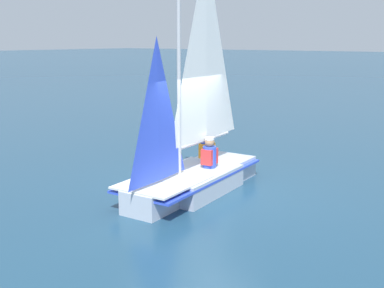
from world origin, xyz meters
name	(u,v)px	position (x,y,z in m)	size (l,w,h in m)	color
ground_plane	(192,191)	(0.00, 0.00, 0.00)	(260.00, 260.00, 0.00)	navy
sailboat_main	(193,159)	(0.00, -0.05, 0.74)	(1.77, 4.09, 5.32)	#B2BCCC
sailor_helm	(209,160)	(-0.13, -0.47, 0.63)	(0.32, 0.36, 1.16)	black
sailor_crew	(207,154)	(0.25, -0.91, 0.63)	(0.32, 0.36, 1.16)	black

